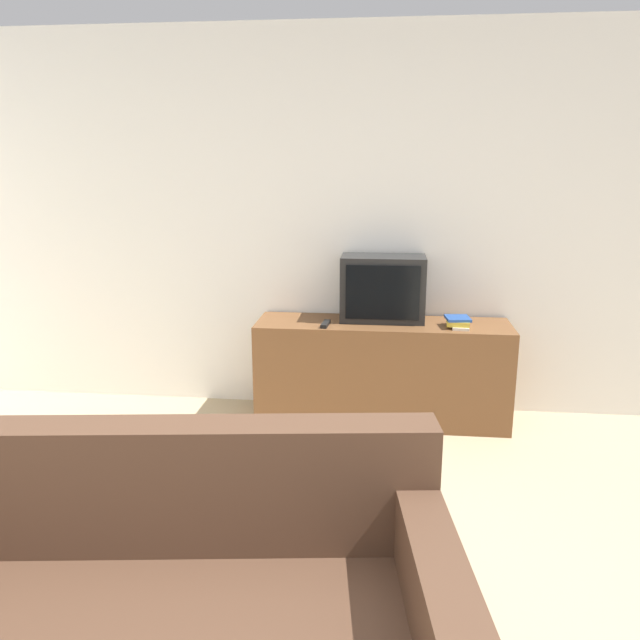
% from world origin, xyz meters
% --- Properties ---
extents(wall_back, '(9.00, 0.06, 2.60)m').
position_xyz_m(wall_back, '(0.00, 3.03, 1.30)').
color(wall_back, white).
rests_on(wall_back, ground_plane).
extents(tv_stand, '(1.68, 0.46, 0.68)m').
position_xyz_m(tv_stand, '(0.29, 2.75, 0.34)').
color(tv_stand, brown).
rests_on(tv_stand, ground_plane).
extents(television, '(0.56, 0.31, 0.43)m').
position_xyz_m(television, '(0.29, 2.83, 0.90)').
color(television, black).
rests_on(television, tv_stand).
extents(book_stack, '(0.17, 0.20, 0.07)m').
position_xyz_m(book_stack, '(0.78, 2.69, 0.72)').
color(book_stack, silver).
rests_on(book_stack, tv_stand).
extents(remote_on_stand, '(0.05, 0.16, 0.02)m').
position_xyz_m(remote_on_stand, '(-0.08, 2.63, 0.70)').
color(remote_on_stand, black).
rests_on(remote_on_stand, tv_stand).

